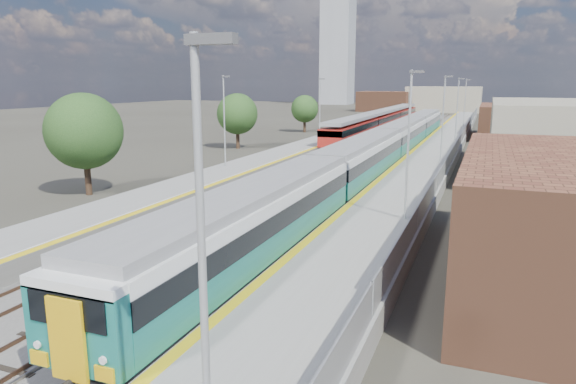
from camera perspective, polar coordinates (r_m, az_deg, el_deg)
The scene contains 11 objects.
ground at distance 55.55m, azimuth 10.41°, elevation 3.64°, with size 320.00×320.00×0.00m, color #47443A.
ballast_bed at distance 58.42m, azimuth 8.71°, elevation 4.13°, with size 10.50×155.00×0.06m, color #565451.
tracks at distance 59.91m, azimuth 9.62°, elevation 4.37°, with size 8.96×160.00×0.17m.
platform_right at distance 57.21m, azimuth 16.12°, elevation 4.15°, with size 4.70×155.00×8.52m.
platform_left at distance 60.17m, azimuth 2.37°, elevation 4.96°, with size 4.30×155.00×8.52m.
buildings at distance 145.45m, azimuth 10.25°, elevation 12.91°, with size 72.00×185.50×40.00m.
green_train at distance 48.99m, azimuth 10.85°, elevation 5.13°, with size 2.83×78.93×3.12m.
red_train at distance 83.31m, azimuth 10.39°, elevation 7.83°, with size 2.83×57.48×3.58m.
tree_a at distance 38.97m, azimuth -21.71°, elevation 6.28°, with size 5.35×5.35×7.25m.
tree_b at distance 63.25m, azimuth -5.66°, elevation 8.62°, with size 4.95×4.95×6.71m.
tree_c at distance 84.76m, azimuth 1.87°, elevation 9.22°, with size 4.44×4.44×6.02m.
Camera 1 is at (10.26, -4.02, 7.86)m, focal length 32.00 mm.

